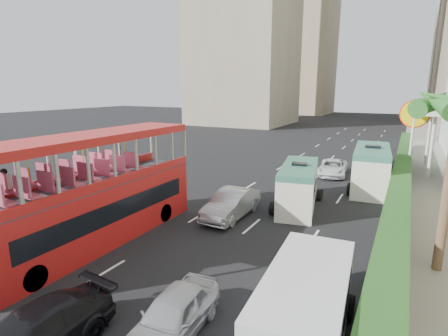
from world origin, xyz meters
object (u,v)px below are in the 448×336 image
Objects in this scene: minibus_near at (298,186)px; panel_van_far at (376,159)px; car_silver_lane_b at (174,335)px; van_asset at (332,175)px; minibus_far at (371,169)px; panel_van_near at (305,308)px; car_silver_lane_a at (231,217)px; double_decker_bus at (95,189)px; palm_tree at (448,190)px.

minibus_near is 1.32× the size of panel_van_far.
car_silver_lane_b is 0.84× the size of van_asset.
minibus_far reaches higher than panel_van_far.
minibus_far is 1.27× the size of panel_van_near.
car_silver_lane_b is (2.83, -9.34, 0.00)m from car_silver_lane_a.
double_decker_bus is 1.88× the size of minibus_near.
car_silver_lane_a is 0.87× the size of panel_van_near.
car_silver_lane_a is at bearing 102.35° from car_silver_lane_b.
van_asset is 1.03× the size of panel_van_far.
panel_van_far is at bearing 65.55° from minibus_near.
panel_van_near is 7.42m from palm_tree.
car_silver_lane_a is 0.72× the size of palm_tree.
panel_van_far is (3.17, 26.19, 0.89)m from car_silver_lane_b.
palm_tree reaches higher than minibus_far.
car_silver_lane_a is at bearing 169.88° from palm_tree.
minibus_near reaches higher than panel_van_near.
minibus_near is (2.79, 3.35, 1.29)m from car_silver_lane_a.
car_silver_lane_b is 0.66× the size of minibus_near.
car_silver_lane_a is 17.90m from panel_van_far.
car_silver_lane_b is at bearing -100.89° from minibus_near.
car_silver_lane_a is (4.04, 5.74, -2.53)m from double_decker_bus.
van_asset is (7.10, 18.28, -2.53)m from double_decker_bus.
minibus_near reaches higher than panel_van_far.
panel_van_near is (0.04, -17.42, -0.43)m from minibus_far.
double_decker_bus reaches higher than car_silver_lane_b.
minibus_near is 0.91× the size of palm_tree.
panel_van_near reaches higher than car_silver_lane_a.
van_asset is 9.28m from minibus_near.
double_decker_bus is 24.77m from panel_van_far.
minibus_near is at bearing 143.82° from palm_tree.
panel_van_far is (3.21, 13.49, -0.41)m from minibus_near.
van_asset is 0.71× the size of palm_tree.
car_silver_lane_a is at bearing -109.24° from panel_van_far.
panel_van_far is at bearing 71.31° from car_silver_lane_a.
double_decker_bus is 2.39× the size of car_silver_lane_a.
panel_van_far is at bearing 78.60° from car_silver_lane_b.
minibus_far is at bearing 75.41° from car_silver_lane_b.
double_decker_bus is at bearing -137.98° from minibus_near.
minibus_near is at bearing -97.66° from van_asset.
van_asset is 0.87× the size of panel_van_near.
car_silver_lane_a reaches higher than car_silver_lane_b.
palm_tree is at bearing -77.22° from minibus_far.
panel_van_near reaches higher than panel_van_far.
double_decker_bus is 1.64× the size of minibus_far.
car_silver_lane_a is at bearing 124.02° from panel_van_near.
minibus_near is 11.72m from panel_van_near.
minibus_far is 12.02m from palm_tree.
minibus_near is (6.83, 9.10, -1.24)m from double_decker_bus.
van_asset is at bearing 68.76° from double_decker_bus.
minibus_near is 13.87m from panel_van_far.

